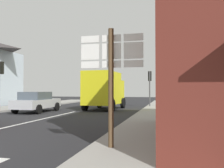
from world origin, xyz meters
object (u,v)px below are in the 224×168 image
object	(u,v)px
sedan_far	(37,102)
delivery_truck	(104,89)
traffic_light_far_right	(150,81)
traffic_light_near_left	(0,75)
route_sign_post	(111,75)

from	to	relation	value
sedan_far	delivery_truck	world-z (taller)	delivery_truck
traffic_light_far_right	traffic_light_near_left	bearing A→B (deg)	-143.55
traffic_light_far_right	traffic_light_near_left	world-z (taller)	traffic_light_near_left
sedan_far	traffic_light_far_right	size ratio (longest dim) A/B	1.26
sedan_far	delivery_truck	distance (m)	5.47
traffic_light_far_right	traffic_light_near_left	xyz separation A→B (m)	(-10.09, -7.45, 0.24)
sedan_far	delivery_truck	xyz separation A→B (m)	(4.14, 3.46, 0.89)
delivery_truck	route_sign_post	world-z (taller)	route_sign_post
delivery_truck	route_sign_post	distance (m)	13.82
sedan_far	traffic_light_far_right	world-z (taller)	traffic_light_far_right
route_sign_post	traffic_light_near_left	distance (m)	13.85
delivery_truck	route_sign_post	xyz separation A→B (m)	(3.78, -13.29, 0.35)
traffic_light_far_right	sedan_far	bearing A→B (deg)	-138.49
route_sign_post	traffic_light_far_right	world-z (taller)	traffic_light_far_right
sedan_far	delivery_truck	bearing A→B (deg)	39.89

